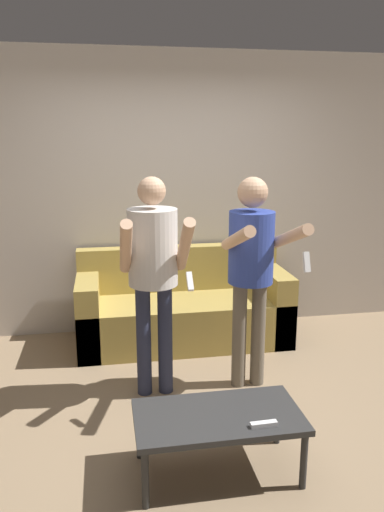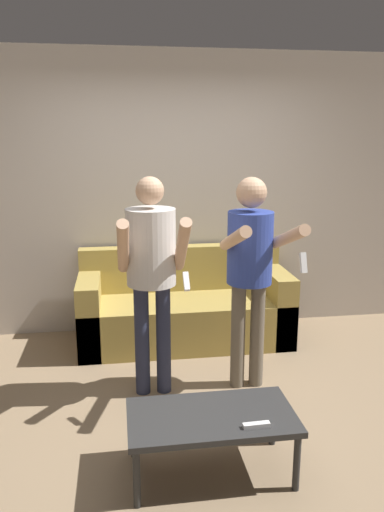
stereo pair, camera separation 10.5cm
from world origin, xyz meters
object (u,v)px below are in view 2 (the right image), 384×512
Objects in this scene: coffee_table at (211,420)px; remote_on_table at (256,425)px; person_standing_left at (151,262)px; person_standing_right at (251,259)px; couch at (184,310)px.

coffee_table is 6.33× the size of remote_on_table.
person_standing_left is 1.01× the size of person_standing_right.
person_standing_left is 1.72× the size of coffee_table.
person_standing_left is 1.23m from coffee_table.
coffee_table is 0.28m from remote_on_table.
remote_on_table is (0.11, -2.11, 0.09)m from couch.
person_standing_left reaches higher than couch.
person_standing_left is at bearing 179.25° from person_standing_right.
coffee_table is at bearing -75.11° from person_standing_left.
couch is 2.04× the size of coffee_table.
remote_on_table is at bearing -36.67° from coffee_table.
coffee_table is (0.26, -0.98, -0.70)m from person_standing_left.
person_standing_left reaches higher than coffee_table.
person_standing_left reaches higher than person_standing_right.
person_standing_right is at bearing -69.40° from couch.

